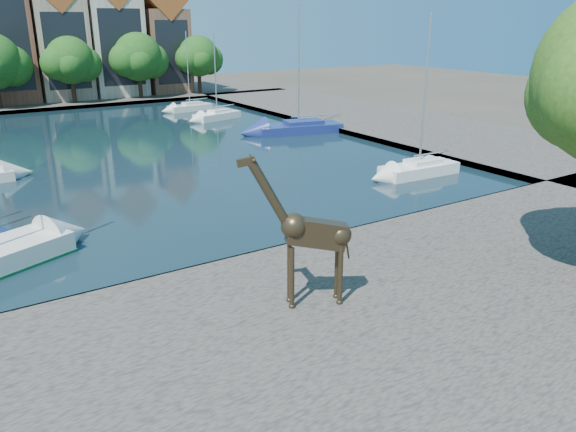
{
  "coord_description": "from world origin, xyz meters",
  "views": [
    {
      "loc": [
        -12.98,
        -19.2,
        9.77
      ],
      "look_at": [
        -1.92,
        -2.0,
        2.58
      ],
      "focal_mm": 35.0,
      "sensor_mm": 36.0,
      "label": 1
    }
  ],
  "objects": [
    {
      "name": "ground",
      "position": [
        0.0,
        0.0,
        0.0
      ],
      "size": [
        160.0,
        160.0,
        0.0
      ],
      "primitive_type": "plane",
      "color": "#38332B",
      "rests_on": "ground"
    },
    {
      "name": "water_basin",
      "position": [
        0.0,
        24.0,
        0.04
      ],
      "size": [
        38.0,
        50.0,
        0.08
      ],
      "primitive_type": "cube",
      "color": "black",
      "rests_on": "ground"
    },
    {
      "name": "near_quay",
      "position": [
        0.0,
        -7.0,
        0.25
      ],
      "size": [
        50.0,
        14.0,
        0.5
      ],
      "primitive_type": "cube",
      "color": "#524D47",
      "rests_on": "ground"
    },
    {
      "name": "far_quay",
      "position": [
        0.0,
        56.0,
        0.25
      ],
      "size": [
        60.0,
        16.0,
        0.5
      ],
      "primitive_type": "cube",
      "color": "#524D47",
      "rests_on": "ground"
    },
    {
      "name": "right_quay",
      "position": [
        25.0,
        24.0,
        0.25
      ],
      "size": [
        14.0,
        52.0,
        0.5
      ],
      "primitive_type": "cube",
      "color": "#524D47",
      "rests_on": "ground"
    },
    {
      "name": "townhouse_center",
      "position": [
        -4.0,
        55.99,
        8.36
      ],
      "size": [
        5.44,
        9.18,
        16.93
      ],
      "color": "brown",
      "rests_on": "far_quay"
    },
    {
      "name": "townhouse_east_inner",
      "position": [
        2.0,
        55.99,
        7.73
      ],
      "size": [
        5.94,
        9.18,
        15.79
      ],
      "color": "tan",
      "rests_on": "far_quay"
    },
    {
      "name": "townhouse_east_mid",
      "position": [
        8.5,
        55.99,
        8.1
      ],
      "size": [
        6.43,
        9.18,
        16.65
      ],
      "color": "beige",
      "rests_on": "far_quay"
    },
    {
      "name": "townhouse_east_end",
      "position": [
        15.0,
        55.99,
        7.11
      ],
      "size": [
        5.44,
        9.18,
        14.43
      ],
      "color": "brown",
      "rests_on": "far_quay"
    },
    {
      "name": "far_tree_mid_east",
      "position": [
        2.1,
        50.49,
        5.13
      ],
      "size": [
        7.02,
        5.4,
        7.52
      ],
      "color": "#332114",
      "rests_on": "far_quay"
    },
    {
      "name": "far_tree_east",
      "position": [
        10.11,
        50.49,
        5.24
      ],
      "size": [
        7.54,
        5.8,
        7.84
      ],
      "color": "#332114",
      "rests_on": "far_quay"
    },
    {
      "name": "far_tree_far_east",
      "position": [
        18.09,
        50.49,
        5.08
      ],
      "size": [
        6.76,
        5.2,
        7.36
      ],
      "color": "#332114",
      "rests_on": "far_quay"
    },
    {
      "name": "giraffe_statue",
      "position": [
        -3.05,
        -5.02,
        3.09
      ],
      "size": [
        3.54,
        1.77,
        5.27
      ],
      "color": "#322719",
      "rests_on": "near_quay"
    },
    {
      "name": "sailboat_right_a",
      "position": [
        13.54,
        6.16,
        0.66
      ],
      "size": [
        5.54,
        2.16,
        10.08
      ],
      "color": "silver",
      "rests_on": "water_basin"
    },
    {
      "name": "sailboat_right_b",
      "position": [
        15.0,
        22.55,
        0.69
      ],
      "size": [
        8.07,
        4.29,
        13.34
      ],
      "color": "navy",
      "rests_on": "water_basin"
    },
    {
      "name": "sailboat_right_c",
      "position": [
        12.0,
        33.07,
        0.61
      ],
      "size": [
        5.36,
        3.06,
        8.48
      ],
      "color": "silver",
      "rests_on": "water_basin"
    },
    {
      "name": "sailboat_right_d",
      "position": [
        12.0,
        39.97,
        0.59
      ],
      "size": [
        4.94,
        2.1,
        8.48
      ],
      "color": "silver",
      "rests_on": "water_basin"
    }
  ]
}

